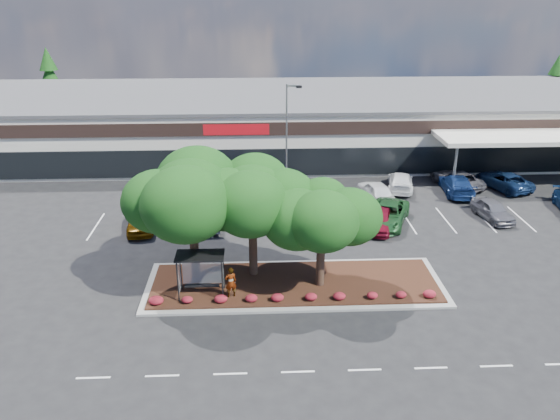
{
  "coord_description": "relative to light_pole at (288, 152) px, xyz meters",
  "views": [
    {
      "loc": [
        -4.18,
        -24.9,
        17.01
      ],
      "look_at": [
        -2.63,
        9.84,
        2.6
      ],
      "focal_mm": 35.0,
      "sensor_mm": 36.0,
      "label": 1
    }
  ],
  "objects": [
    {
      "name": "car_0",
      "position": [
        -11.28,
        -5.23,
        -3.54
      ],
      "size": [
        2.49,
        4.97,
        1.63
      ],
      "primitive_type": "imported",
      "rotation": [
        0.0,
        0.0,
        0.12
      ],
      "color": "#633C04",
      "rests_on": "ground"
    },
    {
      "name": "car_4",
      "position": [
        6.55,
        -5.98,
        -3.57
      ],
      "size": [
        3.16,
        4.94,
        1.57
      ],
      "primitive_type": "imported",
      "rotation": [
        0.0,
        0.0,
        -0.31
      ],
      "color": "maroon",
      "rests_on": "ground"
    },
    {
      "name": "car_13",
      "position": [
        7.5,
        0.01,
        -3.54
      ],
      "size": [
        2.77,
        5.03,
        1.62
      ],
      "primitive_type": "imported",
      "rotation": [
        0.0,
        0.0,
        3.33
      ],
      "color": "white",
      "rests_on": "ground"
    },
    {
      "name": "lane_markings",
      "position": [
        1.49,
        -7.65,
        -4.35
      ],
      "size": [
        33.12,
        20.06,
        0.01
      ],
      "color": "silver",
      "rests_on": "ground"
    },
    {
      "name": "car_1",
      "position": [
        -6.29,
        -4.6,
        -3.54
      ],
      "size": [
        2.07,
        5.08,
        1.64
      ],
      "primitive_type": "imported",
      "rotation": [
        0.0,
        0.0,
        0.07
      ],
      "color": "slate",
      "rests_on": "ground"
    },
    {
      "name": "car_16",
      "position": [
        15.48,
        2.88,
        -3.6
      ],
      "size": [
        4.26,
        5.99,
        1.52
      ],
      "primitive_type": "imported",
      "rotation": [
        0.0,
        0.0,
        3.5
      ],
      "color": "#515057",
      "rests_on": "ground"
    },
    {
      "name": "car_7",
      "position": [
        15.79,
        -4.5,
        -3.61
      ],
      "size": [
        2.47,
        4.61,
        1.49
      ],
      "primitive_type": "imported",
      "rotation": [
        0.0,
        0.0,
        0.17
      ],
      "color": "slate",
      "rests_on": "ground"
    },
    {
      "name": "island_tree_east",
      "position": [
        1.13,
        -14.38,
        -0.84
      ],
      "size": [
        5.8,
        5.8,
        6.5
      ],
      "primitive_type": null,
      "color": "#113510",
      "rests_on": "landscape_island"
    },
    {
      "name": "conifer_north_west",
      "position": [
        -28.37,
        27.92,
        0.64
      ],
      "size": [
        4.4,
        4.4,
        10.0
      ],
      "primitive_type": "cone",
      "color": "#113510",
      "rests_on": "ground"
    },
    {
      "name": "conifer_north_east",
      "position": [
        35.63,
        25.92,
        0.14
      ],
      "size": [
        3.96,
        3.96,
        9.0
      ],
      "primitive_type": "cone",
      "color": "#113510",
      "rests_on": "ground"
    },
    {
      "name": "person_waiting",
      "position": [
        -4.16,
        -15.55,
        -3.16
      ],
      "size": [
        0.79,
        0.64,
        1.87
      ],
      "primitive_type": "imported",
      "rotation": [
        0.0,
        0.0,
        3.46
      ],
      "color": "#594C47",
      "rests_on": "landscape_island"
    },
    {
      "name": "car_12",
      "position": [
        -0.15,
        1.27,
        -3.52
      ],
      "size": [
        4.37,
        6.55,
        1.67
      ],
      "primitive_type": "imported",
      "rotation": [
        0.0,
        0.0,
        3.43
      ],
      "color": "#515258",
      "rests_on": "ground"
    },
    {
      "name": "ground",
      "position": [
        1.63,
        -18.08,
        -4.36
      ],
      "size": [
        160.0,
        160.0,
        0.0
      ],
      "primitive_type": "plane",
      "color": "black",
      "rests_on": "ground"
    },
    {
      "name": "car_11",
      "position": [
        -5.29,
        3.15,
        -3.52
      ],
      "size": [
        4.89,
        6.63,
        1.67
      ],
      "primitive_type": "imported",
      "rotation": [
        0.0,
        0.0,
        3.54
      ],
      "color": "#0E0C5E",
      "rests_on": "ground"
    },
    {
      "name": "retail_store",
      "position": [
        1.7,
        15.83,
        -1.2
      ],
      "size": [
        80.4,
        25.2,
        6.25
      ],
      "color": "silver",
      "rests_on": "ground"
    },
    {
      "name": "island_tree_west",
      "position": [
        -6.37,
        -13.58,
        -0.15
      ],
      "size": [
        7.2,
        7.2,
        7.89
      ],
      "primitive_type": null,
      "color": "#113510",
      "rests_on": "landscape_island"
    },
    {
      "name": "car_17",
      "position": [
        19.56,
        2.27,
        -3.59
      ],
      "size": [
        4.25,
        6.05,
        1.53
      ],
      "primitive_type": "imported",
      "rotation": [
        0.0,
        0.0,
        3.48
      ],
      "color": "navy",
      "rests_on": "ground"
    },
    {
      "name": "island_tree_mid",
      "position": [
        -2.87,
        -12.88,
        -0.44
      ],
      "size": [
        6.6,
        6.6,
        7.32
      ],
      "primitive_type": null,
      "color": "#113510",
      "rests_on": "landscape_island"
    },
    {
      "name": "car_5",
      "position": [
        7.35,
        -5.08,
        -3.55
      ],
      "size": [
        4.74,
        6.37,
        1.61
      ],
      "primitive_type": "imported",
      "rotation": [
        0.0,
        0.0,
        -0.41
      ],
      "color": "#1F5024",
      "rests_on": "ground"
    },
    {
      "name": "landscape_island",
      "position": [
        -0.37,
        -14.08,
        -4.23
      ],
      "size": [
        18.0,
        6.0,
        0.26
      ],
      "color": "gray",
      "rests_on": "ground"
    },
    {
      "name": "bus_shelter",
      "position": [
        -5.87,
        -15.13,
        -2.05
      ],
      "size": [
        2.75,
        1.55,
        2.59
      ],
      "color": "black",
      "rests_on": "landscape_island"
    },
    {
      "name": "car_9",
      "position": [
        -7.15,
        2.53,
        -3.54
      ],
      "size": [
        2.14,
        4.88,
        1.64
      ],
      "primitive_type": "imported",
      "rotation": [
        0.0,
        0.0,
        3.19
      ],
      "color": "maroon",
      "rests_on": "ground"
    },
    {
      "name": "car_14",
      "position": [
        10.25,
        2.41,
        -3.6
      ],
      "size": [
        3.27,
        5.56,
        1.51
      ],
      "primitive_type": "imported",
      "rotation": [
        0.0,
        0.0,
        2.91
      ],
      "color": "white",
      "rests_on": "ground"
    },
    {
      "name": "shrub_row",
      "position": [
        -0.37,
        -16.18,
        -3.85
      ],
      "size": [
        17.0,
        0.8,
        0.5
      ],
      "primitive_type": null,
      "color": "maroon",
      "rests_on": "landscape_island"
    },
    {
      "name": "light_pole",
      "position": [
        0.0,
        0.0,
        0.0
      ],
      "size": [
        1.43,
        0.6,
        9.83
      ],
      "rotation": [
        0.0,
        0.0,
        0.17
      ],
      "color": "gray",
      "rests_on": "ground"
    },
    {
      "name": "car_15",
      "position": [
        14.9,
        1.26,
        -3.53
      ],
      "size": [
        2.86,
        5.87,
        1.64
      ],
      "primitive_type": "imported",
      "rotation": [
        0.0,
        0.0,
        3.04
      ],
      "color": "navy",
      "rests_on": "ground"
    },
    {
      "name": "car_10",
      "position": [
        -6.52,
        0.62,
        -3.5
      ],
      "size": [
        2.14,
        5.06,
        1.7
      ],
      "primitive_type": "imported",
      "rotation": [
        0.0,
        0.0,
        3.17
      ],
      "color": "black",
      "rests_on": "ground"
    },
    {
      "name": "car_3",
      "position": [
        1.81,
        -5.35,
        -3.56
      ],
      "size": [
        1.72,
        4.84,
        1.59
      ],
      "primitive_type": "imported",
      "rotation": [
        0.0,
        0.0,
        0.01
      ],
      "color": "black",
      "rests_on": "ground"
    }
  ]
}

